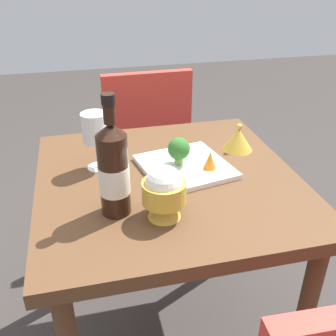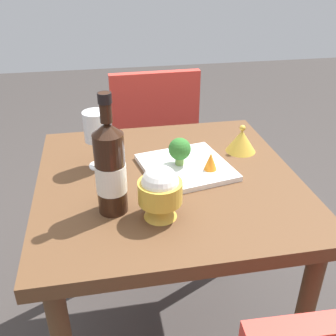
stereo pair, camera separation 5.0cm
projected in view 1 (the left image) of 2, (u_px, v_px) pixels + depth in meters
dining_table at (168, 205)px, 1.21m from camera, size 0.76×0.76×0.72m
chair_near_window at (146, 133)px, 1.91m from camera, size 0.41×0.41×0.85m
wine_bottle at (114, 170)px, 0.95m from camera, size 0.08×0.08×0.31m
wine_glass at (95, 129)px, 1.15m from camera, size 0.08×0.08×0.18m
rice_bowl at (164, 192)px, 0.95m from camera, size 0.11×0.11×0.14m
rice_bowl_lid at (238, 139)px, 1.30m from camera, size 0.10×0.10×0.09m
serving_plate at (185, 167)px, 1.20m from camera, size 0.29×0.29×0.02m
broccoli_floret at (179, 149)px, 1.17m from camera, size 0.07×0.07×0.09m
carrot_garnish_left at (210, 160)px, 1.16m from camera, size 0.04×0.04×0.05m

